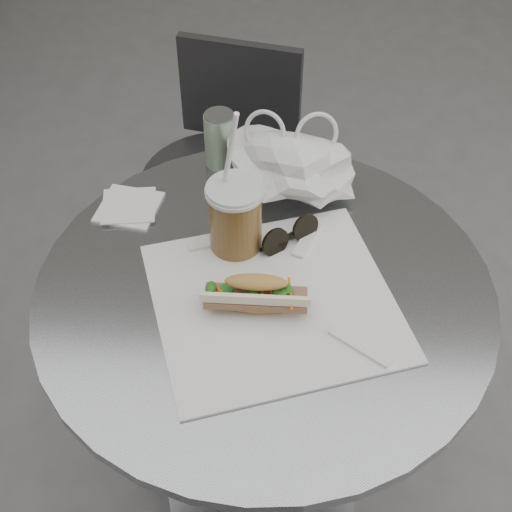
# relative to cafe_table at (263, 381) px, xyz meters

# --- Properties ---
(cafe_table) EXTENTS (0.76, 0.76, 0.74)m
(cafe_table) POSITION_rel_cafe_table_xyz_m (0.00, 0.00, 0.00)
(cafe_table) COLOR slate
(cafe_table) RESTS_ON ground
(chair_far) EXTENTS (0.40, 0.43, 0.75)m
(chair_far) POSITION_rel_cafe_table_xyz_m (-0.14, 0.62, -0.13)
(chair_far) COLOR #323134
(chair_far) RESTS_ON ground
(sandwich_paper) EXTENTS (0.47, 0.46, 0.00)m
(sandwich_paper) POSITION_rel_cafe_table_xyz_m (0.02, -0.03, 0.28)
(sandwich_paper) COLOR white
(sandwich_paper) RESTS_ON cafe_table
(banh_mi) EXTENTS (0.20, 0.08, 0.07)m
(banh_mi) POSITION_rel_cafe_table_xyz_m (-0.01, -0.05, 0.31)
(banh_mi) COLOR #B07A42
(banh_mi) RESTS_ON sandwich_paper
(iced_coffee) EXTENTS (0.10, 0.10, 0.28)m
(iced_coffee) POSITION_rel_cafe_table_xyz_m (-0.06, 0.09, 0.34)
(iced_coffee) COLOR brown
(iced_coffee) RESTS_ON cafe_table
(sunglasses) EXTENTS (0.10, 0.09, 0.05)m
(sunglasses) POSITION_rel_cafe_table_xyz_m (0.04, 0.10, 0.29)
(sunglasses) COLOR black
(sunglasses) RESTS_ON cafe_table
(plastic_bag) EXTENTS (0.23, 0.18, 0.11)m
(plastic_bag) POSITION_rel_cafe_table_xyz_m (0.03, 0.24, 0.33)
(plastic_bag) COLOR white
(plastic_bag) RESTS_ON cafe_table
(napkin_stack) EXTENTS (0.12, 0.12, 0.01)m
(napkin_stack) POSITION_rel_cafe_table_xyz_m (-0.26, 0.17, 0.28)
(napkin_stack) COLOR white
(napkin_stack) RESTS_ON cafe_table
(drink_can) EXTENTS (0.06, 0.06, 0.11)m
(drink_can) POSITION_rel_cafe_table_xyz_m (-0.11, 0.32, 0.33)
(drink_can) COLOR #579154
(drink_can) RESTS_ON cafe_table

